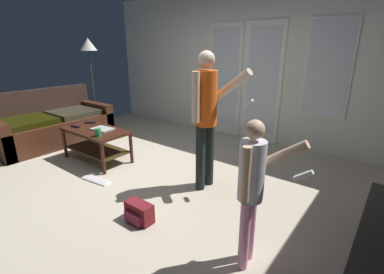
{
  "coord_description": "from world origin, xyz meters",
  "views": [
    {
      "loc": [
        2.57,
        -2.24,
        1.69
      ],
      "look_at": [
        0.86,
        -0.03,
        0.76
      ],
      "focal_mm": 25.71,
      "sensor_mm": 36.0,
      "label": 1
    }
  ],
  "objects_px": {
    "coffee_table": "(96,138)",
    "person_child": "(252,183)",
    "floor_lamp": "(89,50)",
    "cup_near_edge": "(98,132)",
    "backpack": "(139,212)",
    "dvd_remote_slim": "(90,123)",
    "leather_couch": "(51,126)",
    "laptop_closed": "(102,129)",
    "tv_remote_black": "(75,126)",
    "person_adult": "(207,110)",
    "loose_keyboard": "(96,180)"
  },
  "relations": [
    {
      "from": "backpack",
      "to": "laptop_closed",
      "type": "relative_size",
      "value": 0.94
    },
    {
      "from": "person_adult",
      "to": "floor_lamp",
      "type": "height_order",
      "value": "floor_lamp"
    },
    {
      "from": "coffee_table",
      "to": "person_adult",
      "type": "distance_m",
      "value": 1.94
    },
    {
      "from": "cup_near_edge",
      "to": "dvd_remote_slim",
      "type": "bearing_deg",
      "value": 155.11
    },
    {
      "from": "laptop_closed",
      "to": "cup_near_edge",
      "type": "height_order",
      "value": "cup_near_edge"
    },
    {
      "from": "leather_couch",
      "to": "tv_remote_black",
      "type": "distance_m",
      "value": 1.09
    },
    {
      "from": "floor_lamp",
      "to": "backpack",
      "type": "height_order",
      "value": "floor_lamp"
    },
    {
      "from": "person_adult",
      "to": "cup_near_edge",
      "type": "bearing_deg",
      "value": -161.65
    },
    {
      "from": "leather_couch",
      "to": "loose_keyboard",
      "type": "xyz_separation_m",
      "value": [
        2.0,
        -0.44,
        -0.3
      ]
    },
    {
      "from": "loose_keyboard",
      "to": "laptop_closed",
      "type": "xyz_separation_m",
      "value": [
        -0.49,
        0.49,
        0.5
      ]
    },
    {
      "from": "loose_keyboard",
      "to": "tv_remote_black",
      "type": "relative_size",
      "value": 2.66
    },
    {
      "from": "backpack",
      "to": "dvd_remote_slim",
      "type": "relative_size",
      "value": 1.75
    },
    {
      "from": "leather_couch",
      "to": "cup_near_edge",
      "type": "distance_m",
      "value": 1.76
    },
    {
      "from": "coffee_table",
      "to": "cup_near_edge",
      "type": "distance_m",
      "value": 0.41
    },
    {
      "from": "floor_lamp",
      "to": "laptop_closed",
      "type": "distance_m",
      "value": 2.43
    },
    {
      "from": "cup_near_edge",
      "to": "tv_remote_black",
      "type": "bearing_deg",
      "value": 175.87
    },
    {
      "from": "leather_couch",
      "to": "coffee_table",
      "type": "xyz_separation_m",
      "value": [
        1.41,
        -0.0,
        0.06
      ]
    },
    {
      "from": "coffee_table",
      "to": "leather_couch",
      "type": "bearing_deg",
      "value": 179.85
    },
    {
      "from": "coffee_table",
      "to": "backpack",
      "type": "bearing_deg",
      "value": -21.97
    },
    {
      "from": "person_child",
      "to": "backpack",
      "type": "height_order",
      "value": "person_child"
    },
    {
      "from": "laptop_closed",
      "to": "cup_near_edge",
      "type": "bearing_deg",
      "value": -49.88
    },
    {
      "from": "person_adult",
      "to": "person_child",
      "type": "xyz_separation_m",
      "value": [
        1.01,
        -0.85,
        -0.26
      ]
    },
    {
      "from": "loose_keyboard",
      "to": "dvd_remote_slim",
      "type": "xyz_separation_m",
      "value": [
        -0.95,
        0.59,
        0.5
      ]
    },
    {
      "from": "loose_keyboard",
      "to": "laptop_closed",
      "type": "relative_size",
      "value": 1.43
    },
    {
      "from": "cup_near_edge",
      "to": "backpack",
      "type": "bearing_deg",
      "value": -20.68
    },
    {
      "from": "leather_couch",
      "to": "loose_keyboard",
      "type": "distance_m",
      "value": 2.07
    },
    {
      "from": "coffee_table",
      "to": "person_child",
      "type": "xyz_separation_m",
      "value": [
        2.82,
        -0.53,
        0.36
      ]
    },
    {
      "from": "floor_lamp",
      "to": "loose_keyboard",
      "type": "relative_size",
      "value": 4.08
    },
    {
      "from": "backpack",
      "to": "cup_near_edge",
      "type": "relative_size",
      "value": 2.69
    },
    {
      "from": "cup_near_edge",
      "to": "loose_keyboard",
      "type": "bearing_deg",
      "value": -46.03
    },
    {
      "from": "floor_lamp",
      "to": "cup_near_edge",
      "type": "height_order",
      "value": "floor_lamp"
    },
    {
      "from": "leather_couch",
      "to": "laptop_closed",
      "type": "height_order",
      "value": "leather_couch"
    },
    {
      "from": "floor_lamp",
      "to": "coffee_table",
      "type": "bearing_deg",
      "value": -33.47
    },
    {
      "from": "cup_near_edge",
      "to": "dvd_remote_slim",
      "type": "height_order",
      "value": "cup_near_edge"
    },
    {
      "from": "leather_couch",
      "to": "floor_lamp",
      "type": "height_order",
      "value": "floor_lamp"
    },
    {
      "from": "person_adult",
      "to": "floor_lamp",
      "type": "relative_size",
      "value": 0.89
    },
    {
      "from": "backpack",
      "to": "cup_near_edge",
      "type": "xyz_separation_m",
      "value": [
        -1.37,
        0.52,
        0.45
      ]
    },
    {
      "from": "loose_keyboard",
      "to": "tv_remote_black",
      "type": "bearing_deg",
      "value": 161.13
    },
    {
      "from": "person_adult",
      "to": "dvd_remote_slim",
      "type": "bearing_deg",
      "value": -175.51
    },
    {
      "from": "leather_couch",
      "to": "dvd_remote_slim",
      "type": "relative_size",
      "value": 11.5
    },
    {
      "from": "person_adult",
      "to": "leather_couch",
      "type": "bearing_deg",
      "value": -174.33
    },
    {
      "from": "coffee_table",
      "to": "person_child",
      "type": "distance_m",
      "value": 2.89
    },
    {
      "from": "laptop_closed",
      "to": "dvd_remote_slim",
      "type": "xyz_separation_m",
      "value": [
        -0.46,
        0.09,
        0.0
      ]
    },
    {
      "from": "floor_lamp",
      "to": "cup_near_edge",
      "type": "relative_size",
      "value": 16.64
    },
    {
      "from": "leather_couch",
      "to": "laptop_closed",
      "type": "distance_m",
      "value": 1.52
    },
    {
      "from": "laptop_closed",
      "to": "tv_remote_black",
      "type": "distance_m",
      "value": 0.47
    },
    {
      "from": "backpack",
      "to": "person_child",
      "type": "bearing_deg",
      "value": 8.03
    },
    {
      "from": "leather_couch",
      "to": "cup_near_edge",
      "type": "xyz_separation_m",
      "value": [
        1.74,
        -0.17,
        0.25
      ]
    },
    {
      "from": "leather_couch",
      "to": "dvd_remote_slim",
      "type": "distance_m",
      "value": 1.08
    },
    {
      "from": "coffee_table",
      "to": "floor_lamp",
      "type": "relative_size",
      "value": 0.58
    }
  ]
}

